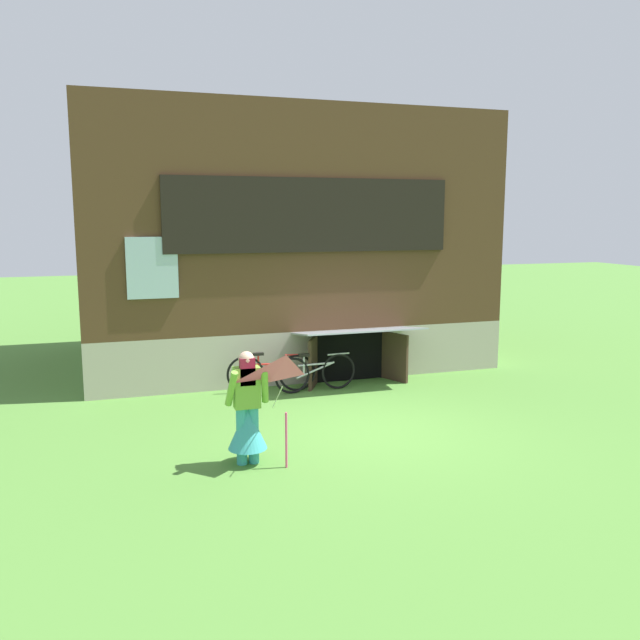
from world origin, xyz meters
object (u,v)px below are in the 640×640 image
at_px(kite, 286,383).
at_px(person, 247,417).
at_px(bicycle_red, 271,373).
at_px(bicycle_silver, 315,373).

bearing_deg(kite, person, 128.64).
relative_size(person, kite, 1.05).
bearing_deg(kite, bicycle_red, 79.13).
distance_m(kite, bicycle_silver, 4.12).
xyz_separation_m(person, kite, (0.40, -0.50, 0.55)).
height_order(person, kite, person).
bearing_deg(person, bicycle_red, 79.38).
distance_m(bicycle_silver, bicycle_red, 0.83).
relative_size(kite, bicycle_red, 0.88).
relative_size(kite, bicycle_silver, 0.90).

